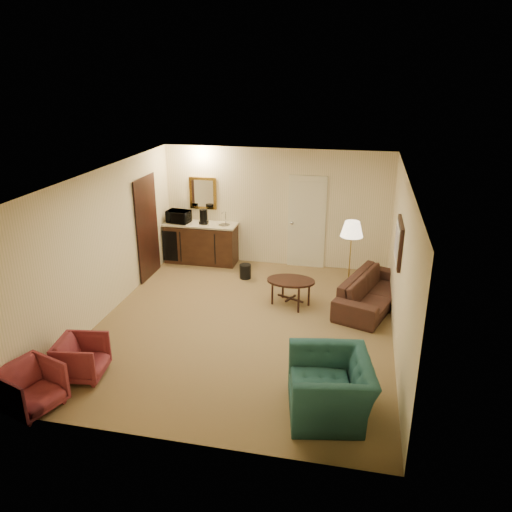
{
  "coord_description": "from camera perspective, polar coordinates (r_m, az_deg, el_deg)",
  "views": [
    {
      "loc": [
        1.82,
        -7.47,
        4.15
      ],
      "look_at": [
        0.1,
        0.5,
        1.09
      ],
      "focal_mm": 35.0,
      "sensor_mm": 36.0,
      "label": 1
    }
  ],
  "objects": [
    {
      "name": "sofa",
      "position": [
        9.45,
        13.19,
        -3.4
      ],
      "size": [
        1.24,
        2.12,
        0.8
      ],
      "primitive_type": "imported",
      "rotation": [
        0.0,
        0.0,
        1.23
      ],
      "color": "black",
      "rests_on": "ground"
    },
    {
      "name": "rose_chair_far",
      "position": [
        7.21,
        -24.36,
        -13.35
      ],
      "size": [
        0.81,
        0.84,
        0.69
      ],
      "primitive_type": "imported",
      "rotation": [
        0.0,
        0.0,
        1.24
      ],
      "color": "maroon",
      "rests_on": "ground"
    },
    {
      "name": "teal_armchair",
      "position": [
        6.52,
        8.53,
        -13.65
      ],
      "size": [
        0.96,
        1.28,
        1.01
      ],
      "primitive_type": "imported",
      "rotation": [
        0.0,
        0.0,
        -1.38
      ],
      "color": "#1E4C4C",
      "rests_on": "ground"
    },
    {
      "name": "ground",
      "position": [
        8.74,
        -1.34,
        -7.81
      ],
      "size": [
        6.0,
        6.0,
        0.0
      ],
      "primitive_type": "plane",
      "color": "olive",
      "rests_on": "ground"
    },
    {
      "name": "room_walls",
      "position": [
        8.8,
        -0.88,
        4.51
      ],
      "size": [
        5.02,
        6.01,
        2.61
      ],
      "color": "beige",
      "rests_on": "ground"
    },
    {
      "name": "floor_lamp",
      "position": [
        9.49,
        10.66,
        -0.59
      ],
      "size": [
        0.54,
        0.54,
        1.57
      ],
      "primitive_type": "cube",
      "rotation": [
        0.0,
        0.0,
        0.39
      ],
      "color": "#B4953C",
      "rests_on": "ground"
    },
    {
      "name": "wetbar_cabinet",
      "position": [
        11.38,
        -6.27,
        1.51
      ],
      "size": [
        1.64,
        0.58,
        0.92
      ],
      "primitive_type": "cube",
      "color": "#3B2112",
      "rests_on": "ground"
    },
    {
      "name": "waste_bin",
      "position": [
        10.53,
        -1.24,
        -1.76
      ],
      "size": [
        0.3,
        0.3,
        0.3
      ],
      "primitive_type": "cylinder",
      "rotation": [
        0.0,
        0.0,
        0.3
      ],
      "color": "black",
      "rests_on": "ground"
    },
    {
      "name": "rose_chair_near",
      "position": [
        7.64,
        -19.31,
        -10.75
      ],
      "size": [
        0.68,
        0.72,
        0.66
      ],
      "primitive_type": "imported",
      "rotation": [
        0.0,
        0.0,
        1.71
      ],
      "color": "maroon",
      "rests_on": "ground"
    },
    {
      "name": "coffee_maker",
      "position": [
        11.15,
        -6.01,
        4.49
      ],
      "size": [
        0.18,
        0.18,
        0.33
      ],
      "primitive_type": "cylinder",
      "rotation": [
        0.0,
        0.0,
        0.05
      ],
      "color": "black",
      "rests_on": "wetbar_cabinet"
    },
    {
      "name": "coffee_table",
      "position": [
        9.33,
        3.97,
        -4.17
      ],
      "size": [
        1.06,
        0.92,
        0.51
      ],
      "primitive_type": "cube",
      "rotation": [
        0.0,
        0.0,
        -0.43
      ],
      "color": "black",
      "rests_on": "ground"
    },
    {
      "name": "microwave",
      "position": [
        11.33,
        -8.85,
        4.64
      ],
      "size": [
        0.53,
        0.34,
        0.34
      ],
      "primitive_type": "imported",
      "rotation": [
        0.0,
        0.0,
        -0.13
      ],
      "color": "black",
      "rests_on": "wetbar_cabinet"
    }
  ]
}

